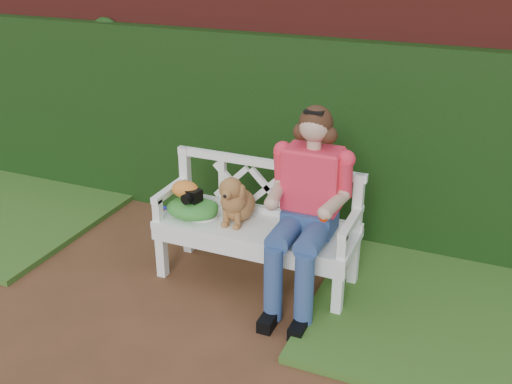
% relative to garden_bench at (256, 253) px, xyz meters
% --- Properties ---
extents(ground, '(60.00, 60.00, 0.00)m').
position_rel_garden_bench_xyz_m(ground, '(-0.60, -0.72, -0.24)').
color(ground, '#4B2D1A').
extents(brick_wall, '(10.00, 0.30, 2.20)m').
position_rel_garden_bench_xyz_m(brick_wall, '(-0.60, 1.18, 0.86)').
color(brick_wall, maroon).
rests_on(brick_wall, ground).
extents(ivy_hedge, '(10.00, 0.18, 1.70)m').
position_rel_garden_bench_xyz_m(ivy_hedge, '(-0.60, 0.96, 0.61)').
color(ivy_hedge, '#15340F').
rests_on(ivy_hedge, ground).
extents(grass_right, '(2.60, 2.00, 0.05)m').
position_rel_garden_bench_xyz_m(grass_right, '(1.80, 0.18, -0.21)').
color(grass_right, '#214219').
rests_on(grass_right, ground).
extents(garden_bench, '(1.62, 0.72, 0.48)m').
position_rel_garden_bench_xyz_m(garden_bench, '(0.00, 0.00, 0.00)').
color(garden_bench, white).
rests_on(garden_bench, ground).
extents(seated_woman, '(0.86, 0.97, 1.41)m').
position_rel_garden_bench_xyz_m(seated_woman, '(0.41, -0.02, 0.47)').
color(seated_woman, '#E53F3C').
rests_on(seated_woman, ground).
extents(dog, '(0.33, 0.40, 0.39)m').
position_rel_garden_bench_xyz_m(dog, '(-0.16, 0.01, 0.44)').
color(dog, brown).
rests_on(dog, garden_bench).
extents(tennis_racket, '(0.55, 0.24, 0.03)m').
position_rel_garden_bench_xyz_m(tennis_racket, '(-0.48, -0.03, 0.25)').
color(tennis_racket, silver).
rests_on(tennis_racket, garden_bench).
extents(green_bag, '(0.50, 0.45, 0.14)m').
position_rel_garden_bench_xyz_m(green_bag, '(-0.50, -0.05, 0.31)').
color(green_bag, '#2E7935').
rests_on(green_bag, garden_bench).
extents(camera_item, '(0.16, 0.13, 0.09)m').
position_rel_garden_bench_xyz_m(camera_item, '(-0.49, -0.06, 0.42)').
color(camera_item, black).
rests_on(camera_item, green_bag).
extents(baseball_glove, '(0.23, 0.18, 0.14)m').
position_rel_garden_bench_xyz_m(baseball_glove, '(-0.56, -0.04, 0.45)').
color(baseball_glove, orange).
rests_on(baseball_glove, green_bag).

